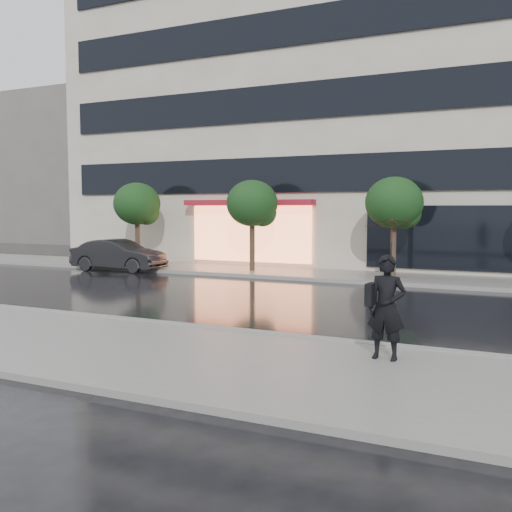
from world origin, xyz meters
The scene contains 12 objects.
ground centered at (0.00, 0.00, 0.00)m, with size 120.00×120.00×0.00m, color black.
sidewalk_near centered at (0.00, -3.25, 0.06)m, with size 60.00×4.50×0.12m, color slate.
sidewalk_far centered at (0.00, 10.25, 0.06)m, with size 60.00×3.50×0.12m, color slate.
curb_near centered at (0.00, -1.00, 0.07)m, with size 60.00×0.25×0.14m, color gray.
curb_far centered at (0.00, 8.50, 0.07)m, with size 60.00×0.25×0.14m, color gray.
office_building centered at (0.00, 17.97, 9.00)m, with size 30.00×12.76×18.00m.
bg_building_left centered at (-28.00, 26.00, 6.00)m, with size 14.00×10.00×12.00m, color #59544F.
tree_far_west centered at (-8.94, 10.03, 2.92)m, with size 2.20×2.20×3.99m.
tree_mid_west centered at (-2.94, 10.03, 2.92)m, with size 2.20×2.20×3.99m.
tree_mid_east centered at (3.06, 10.03, 2.92)m, with size 2.20×2.20×3.99m.
parked_car centered at (-8.78, 8.30, 0.70)m, with size 1.49×4.27×1.41m, color black.
pedestrian_with_umbrella centered at (5.35, -2.08, 1.69)m, with size 0.97×0.98×2.50m.
Camera 1 is at (7.41, -12.01, 2.78)m, focal length 40.00 mm.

